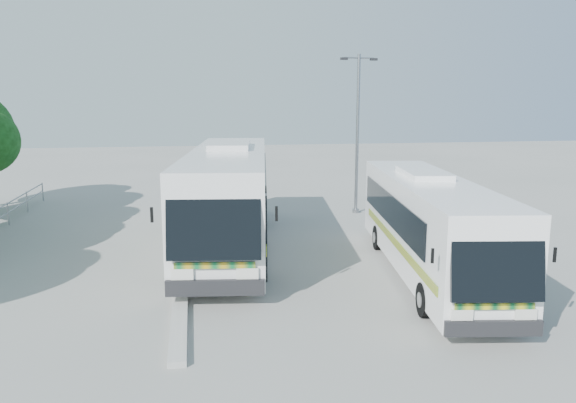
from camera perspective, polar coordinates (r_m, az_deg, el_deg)
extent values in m
plane|color=gray|center=(18.05, -3.38, -7.44)|extent=(100.00, 100.00, 0.00)
cube|color=#B2B2AD|center=(19.85, -10.67, -5.71)|extent=(0.40, 16.00, 0.15)
cylinder|color=gray|center=(32.52, -24.07, 0.62)|extent=(0.06, 0.06, 1.00)
cube|color=silver|center=(21.11, -6.01, 0.78)|extent=(4.28, 13.11, 3.27)
cube|color=black|center=(14.70, -7.56, -1.91)|extent=(2.51, 0.80, 2.08)
cube|color=black|center=(21.81, -9.51, 2.07)|extent=(1.35, 10.22, 1.18)
cube|color=black|center=(21.64, -2.32, 2.14)|extent=(1.35, 10.22, 1.18)
cube|color=#0E6332|center=(21.04, -9.75, -1.06)|extent=(1.43, 11.07, 0.30)
cylinder|color=black|center=(17.51, -10.74, -6.33)|extent=(0.45, 1.10, 1.07)
cylinder|color=black|center=(17.33, -2.73, -6.34)|extent=(0.45, 1.10, 1.07)
cylinder|color=black|center=(25.05, -8.21, -1.17)|extent=(0.45, 1.10, 1.07)
cylinder|color=black|center=(24.93, -2.66, -1.13)|extent=(0.45, 1.10, 1.07)
cube|color=white|center=(18.17, 14.14, -2.12)|extent=(3.75, 10.97, 2.74)
cube|color=black|center=(13.13, 20.51, -5.79)|extent=(2.10, 0.70, 1.74)
cube|color=black|center=(18.35, 10.31, -0.78)|extent=(1.27, 8.53, 0.99)
cube|color=black|center=(18.94, 17.07, -0.72)|extent=(1.27, 8.53, 0.99)
cube|color=#0B4F27|center=(17.76, 10.73, -3.98)|extent=(1.35, 9.24, 0.25)
cylinder|color=black|center=(15.01, 13.74, -9.69)|extent=(0.39, 0.93, 0.90)
cylinder|color=black|center=(15.65, 21.01, -9.25)|extent=(0.39, 0.93, 0.90)
cylinder|color=black|center=(21.12, 9.13, -3.63)|extent=(0.39, 0.93, 0.90)
cylinder|color=black|center=(21.58, 14.44, -3.53)|extent=(0.39, 0.93, 0.90)
cylinder|color=gray|center=(27.24, 7.06, 6.69)|extent=(0.17, 0.17, 7.58)
cylinder|color=gray|center=(27.25, 7.23, 14.27)|extent=(1.51, 0.29, 0.08)
cube|color=black|center=(26.94, 5.72, 14.24)|extent=(0.35, 0.22, 0.11)
cube|color=black|center=(27.57, 8.70, 14.09)|extent=(0.35, 0.22, 0.11)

